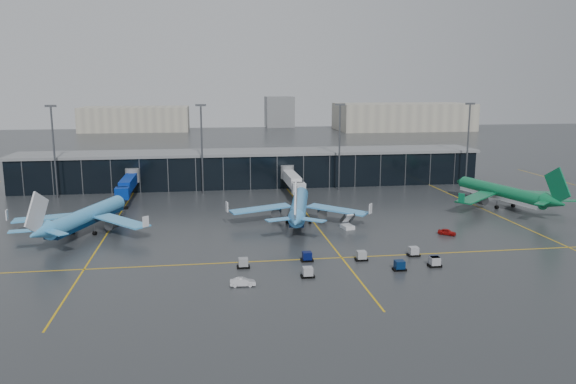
{
  "coord_description": "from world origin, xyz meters",
  "views": [
    {
      "loc": [
        -13.87,
        -110.32,
        31.04
      ],
      "look_at": [
        5.0,
        18.0,
        6.0
      ],
      "focal_mm": 35.0,
      "sensor_mm": 36.0,
      "label": 1
    }
  ],
  "objects": [
    {
      "name": "terminal_pier",
      "position": [
        0.0,
        62.0,
        5.42
      ],
      "size": [
        142.0,
        17.0,
        10.7
      ],
      "color": "black",
      "rests_on": "ground"
    },
    {
      "name": "flood_masts",
      "position": [
        5.0,
        50.0,
        13.81
      ],
      "size": [
        203.0,
        0.5,
        25.5
      ],
      "color": "#595B60",
      "rests_on": "ground"
    },
    {
      "name": "baggage_carts",
      "position": [
        12.66,
        -19.91,
        0.76
      ],
      "size": [
        35.03,
        10.04,
        1.7
      ],
      "color": "black",
      "rests_on": "ground"
    },
    {
      "name": "airliner_aer_lingus",
      "position": [
        60.6,
        21.28,
        5.97
      ],
      "size": [
        42.1,
        45.63,
        11.94
      ],
      "primitive_type": null,
      "rotation": [
        0.0,
        0.0,
        0.23
      ],
      "color": "#0C683B",
      "rests_on": "ground"
    },
    {
      "name": "airliner_klm_near",
      "position": [
        6.81,
        12.97,
        5.78
      ],
      "size": [
        39.99,
        43.55,
        11.57
      ],
      "primitive_type": null,
      "rotation": [
        0.0,
        0.0,
        -0.2
      ],
      "color": "#459EE4",
      "rests_on": "ground"
    },
    {
      "name": "ground",
      "position": [
        0.0,
        0.0,
        0.0
      ],
      "size": [
        600.0,
        600.0,
        0.0
      ],
      "primitive_type": "plane",
      "color": "#282B2D",
      "rests_on": "ground"
    },
    {
      "name": "service_van_white",
      "position": [
        -8.75,
        -26.97,
        0.66
      ],
      "size": [
        4.06,
        1.6,
        1.32
      ],
      "primitive_type": "imported",
      "rotation": [
        0.0,
        0.0,
        1.52
      ],
      "color": "silver",
      "rests_on": "ground"
    },
    {
      "name": "mobile_airstair",
      "position": [
        16.22,
        5.23,
        0.77
      ],
      "size": [
        2.81,
        3.58,
        3.45
      ],
      "rotation": [
        0.0,
        0.0,
        0.21
      ],
      "color": "silver",
      "rests_on": "ground"
    },
    {
      "name": "airliner_arkefly",
      "position": [
        -39.13,
        10.14,
        5.67
      ],
      "size": [
        42.71,
        45.48,
        11.34
      ],
      "primitive_type": null,
      "rotation": [
        0.0,
        0.0,
        -0.33
      ],
      "color": "#46A5E5",
      "rests_on": "ground"
    },
    {
      "name": "service_van_red",
      "position": [
        35.54,
        -2.94,
        0.63
      ],
      "size": [
        3.8,
        3.51,
        1.26
      ],
      "primitive_type": "imported",
      "rotation": [
        0.0,
        0.0,
        0.88
      ],
      "color": "#9E0D0C",
      "rests_on": "ground"
    },
    {
      "name": "jet_bridges",
      "position": [
        -35.0,
        42.99,
        4.55
      ],
      "size": [
        94.0,
        27.5,
        7.2
      ],
      "color": "#595B60",
      "rests_on": "ground"
    },
    {
      "name": "distant_hangars",
      "position": [
        49.94,
        270.08,
        8.79
      ],
      "size": [
        260.0,
        71.0,
        22.0
      ],
      "color": "#B2AD99",
      "rests_on": "ground"
    },
    {
      "name": "taxi_lines",
      "position": [
        10.0,
        10.61,
        0.01
      ],
      "size": [
        220.0,
        120.0,
        0.02
      ],
      "color": "gold",
      "rests_on": "ground"
    }
  ]
}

